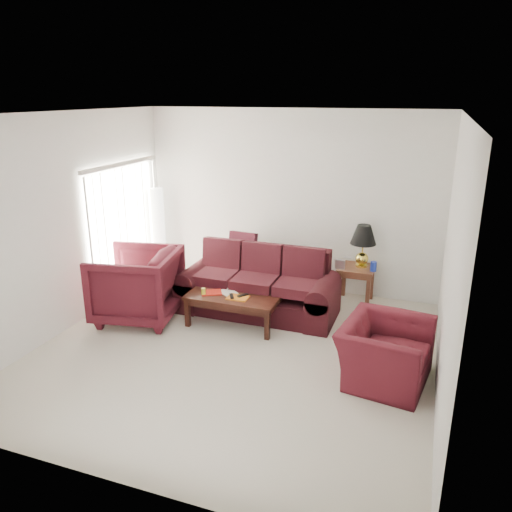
{
  "coord_description": "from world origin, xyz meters",
  "views": [
    {
      "loc": [
        2.24,
        -5.39,
        3.22
      ],
      "look_at": [
        0.0,
        0.85,
        1.05
      ],
      "focal_mm": 35.0,
      "sensor_mm": 36.0,
      "label": 1
    }
  ],
  "objects": [
    {
      "name": "magazine_orange",
      "position": [
        -0.2,
        0.65,
        0.47
      ],
      "size": [
        0.3,
        0.22,
        0.02
      ],
      "primitive_type": "cube",
      "rotation": [
        0.0,
        0.0,
        -0.01
      ],
      "color": "#C36917",
      "rests_on": "coffee_table"
    },
    {
      "name": "magazine_red",
      "position": [
        -0.63,
        0.7,
        0.47
      ],
      "size": [
        0.36,
        0.33,
        0.02
      ],
      "primitive_type": "cube",
      "rotation": [
        0.0,
        0.0,
        0.5
      ],
      "color": "#AE1D11",
      "rests_on": "coffee_table"
    },
    {
      "name": "floor",
      "position": [
        0.0,
        0.0,
        0.0
      ],
      "size": [
        5.0,
        5.0,
        0.0
      ],
      "primitive_type": "plane",
      "color": "beige",
      "rests_on": "ground"
    },
    {
      "name": "magazine_white",
      "position": [
        -0.41,
        0.79,
        0.47
      ],
      "size": [
        0.33,
        0.32,
        0.02
      ],
      "primitive_type": "cube",
      "rotation": [
        0.0,
        0.0,
        -0.68
      ],
      "color": "white",
      "rests_on": "coffee_table"
    },
    {
      "name": "blinds",
      "position": [
        -2.42,
        1.3,
        1.08
      ],
      "size": [
        0.1,
        2.0,
        2.16
      ],
      "primitive_type": "cube",
      "color": "silver",
      "rests_on": "ground"
    },
    {
      "name": "armchair_right",
      "position": [
        1.91,
        -0.03,
        0.35
      ],
      "size": [
        1.1,
        1.21,
        0.71
      ],
      "primitive_type": "imported",
      "rotation": [
        0.0,
        0.0,
        1.43
      ],
      "color": "#440F18",
      "rests_on": "ground"
    },
    {
      "name": "blue_canister",
      "position": [
        1.5,
        2.04,
        0.68
      ],
      "size": [
        0.11,
        0.11,
        0.15
      ],
      "primitive_type": "cylinder",
      "rotation": [
        0.0,
        0.0,
        0.11
      ],
      "color": "navy",
      "rests_on": "end_table"
    },
    {
      "name": "armchair_left",
      "position": [
        -1.72,
        0.45,
        0.53
      ],
      "size": [
        1.36,
        1.33,
        1.06
      ],
      "primitive_type": "imported",
      "rotation": [
        0.0,
        0.0,
        -1.38
      ],
      "color": "#3E0E16",
      "rests_on": "ground"
    },
    {
      "name": "floor_lamp",
      "position": [
        -2.31,
        2.13,
        0.83
      ],
      "size": [
        0.36,
        0.36,
        1.67
      ],
      "primitive_type": null,
      "rotation": [
        0.0,
        0.0,
        -0.43
      ],
      "color": "white",
      "rests_on": "ground"
    },
    {
      "name": "remote_b",
      "position": [
        -0.15,
        0.71,
        0.49
      ],
      "size": [
        0.13,
        0.16,
        0.02
      ],
      "primitive_type": "cube",
      "rotation": [
        0.0,
        0.0,
        -0.6
      ],
      "color": "black",
      "rests_on": "coffee_table"
    },
    {
      "name": "remote_a",
      "position": [
        -0.29,
        0.63,
        0.49
      ],
      "size": [
        0.12,
        0.17,
        0.02
      ],
      "primitive_type": "cube",
      "rotation": [
        0.0,
        0.0,
        0.5
      ],
      "color": "black",
      "rests_on": "coffee_table"
    },
    {
      "name": "clock",
      "position": [
        0.99,
        1.97,
        0.68
      ],
      "size": [
        0.15,
        0.06,
        0.15
      ],
      "primitive_type": "cube",
      "rotation": [
        0.0,
        0.0,
        0.03
      ],
      "color": "silver",
      "rests_on": "end_table"
    },
    {
      "name": "throw_pillow",
      "position": [
        -0.68,
        2.08,
        0.77
      ],
      "size": [
        0.49,
        0.27,
        0.49
      ],
      "primitive_type": "cube",
      "rotation": [
        -0.21,
        0.0,
        -0.08
      ],
      "color": "black",
      "rests_on": "sofa"
    },
    {
      "name": "yellow_glass",
      "position": [
        -0.7,
        0.59,
        0.52
      ],
      "size": [
        0.07,
        0.07,
        0.11
      ],
      "primitive_type": "cylinder",
      "rotation": [
        0.0,
        0.0,
        -0.13
      ],
      "color": "yellow",
      "rests_on": "coffee_table"
    },
    {
      "name": "table_lamp",
      "position": [
        1.29,
        2.19,
        0.94
      ],
      "size": [
        0.51,
        0.51,
        0.68
      ],
      "primitive_type": null,
      "rotation": [
        0.0,
        0.0,
        -0.31
      ],
      "color": "gold",
      "rests_on": "end_table"
    },
    {
      "name": "picture_frame",
      "position": [
        1.06,
        2.34,
        0.68
      ],
      "size": [
        0.13,
        0.16,
        0.05
      ],
      "primitive_type": "cube",
      "rotation": [
        1.36,
        0.0,
        -0.04
      ],
      "color": "silver",
      "rests_on": "end_table"
    },
    {
      "name": "coffee_table",
      "position": [
        -0.3,
        0.73,
        0.23
      ],
      "size": [
        1.47,
        1.06,
        0.46
      ],
      "primitive_type": null,
      "rotation": [
        0.0,
        0.0,
        0.34
      ],
      "color": "black",
      "rests_on": "ground"
    },
    {
      "name": "sofa",
      "position": [
        -0.12,
        1.25,
        0.49
      ],
      "size": [
        2.41,
        1.08,
        0.98
      ],
      "primitive_type": null,
      "rotation": [
        0.0,
        0.0,
        -0.02
      ],
      "color": "black",
      "rests_on": "ground"
    },
    {
      "name": "end_table",
      "position": [
        1.23,
        2.15,
        0.3
      ],
      "size": [
        0.59,
        0.59,
        0.6
      ],
      "primitive_type": null,
      "rotation": [
        0.0,
        0.0,
        0.06
      ],
      "color": "#472718",
      "rests_on": "ground"
    }
  ]
}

